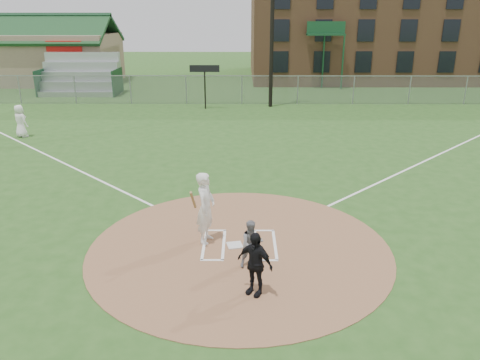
{
  "coord_description": "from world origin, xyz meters",
  "views": [
    {
      "loc": [
        0.09,
        -11.69,
        6.2
      ],
      "look_at": [
        0.0,
        2.0,
        1.3
      ],
      "focal_mm": 35.0,
      "sensor_mm": 36.0,
      "label": 1
    }
  ],
  "objects_px": {
    "home_plate": "(235,245)",
    "umpire": "(255,264)",
    "batter_at_plate": "(206,208)",
    "ondeck_player": "(20,121)",
    "catcher": "(252,244)"
  },
  "relations": [
    {
      "from": "catcher",
      "to": "ondeck_player",
      "type": "bearing_deg",
      "value": 109.63
    },
    {
      "from": "home_plate",
      "to": "batter_at_plate",
      "type": "xyz_separation_m",
      "value": [
        -0.82,
        0.29,
        1.02
      ]
    },
    {
      "from": "home_plate",
      "to": "umpire",
      "type": "bearing_deg",
      "value": -77.97
    },
    {
      "from": "home_plate",
      "to": "batter_at_plate",
      "type": "bearing_deg",
      "value": 160.36
    },
    {
      "from": "home_plate",
      "to": "umpire",
      "type": "height_order",
      "value": "umpire"
    },
    {
      "from": "home_plate",
      "to": "catcher",
      "type": "height_order",
      "value": "catcher"
    },
    {
      "from": "home_plate",
      "to": "batter_at_plate",
      "type": "distance_m",
      "value": 1.34
    },
    {
      "from": "umpire",
      "to": "batter_at_plate",
      "type": "relative_size",
      "value": 0.76
    },
    {
      "from": "ondeck_player",
      "to": "batter_at_plate",
      "type": "xyz_separation_m",
      "value": [
        10.66,
        -12.0,
        0.2
      ]
    },
    {
      "from": "home_plate",
      "to": "umpire",
      "type": "relative_size",
      "value": 0.27
    },
    {
      "from": "catcher",
      "to": "umpire",
      "type": "height_order",
      "value": "umpire"
    },
    {
      "from": "home_plate",
      "to": "catcher",
      "type": "relative_size",
      "value": 0.33
    },
    {
      "from": "home_plate",
      "to": "catcher",
      "type": "bearing_deg",
      "value": -67.46
    },
    {
      "from": "umpire",
      "to": "batter_at_plate",
      "type": "xyz_separation_m",
      "value": [
        -1.32,
        2.65,
        0.25
      ]
    },
    {
      "from": "home_plate",
      "to": "ondeck_player",
      "type": "relative_size",
      "value": 0.24
    }
  ]
}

